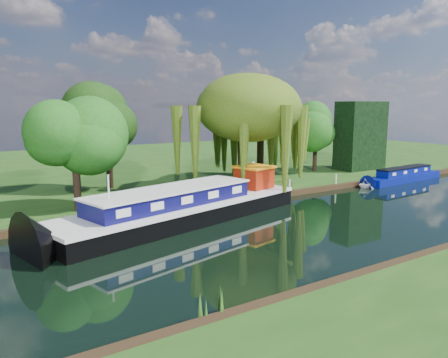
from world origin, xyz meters
TOP-DOWN VIEW (x-y plane):
  - ground at (0.00, 0.00)m, footprint 120.00×120.00m
  - far_bank at (0.00, 34.00)m, footprint 120.00×52.00m
  - dutch_barge at (-9.02, 5.59)m, footprint 20.05×8.80m
  - narrowboat at (18.18, 7.30)m, footprint 11.41×2.52m
  - red_dinghy at (-12.51, 7.13)m, footprint 3.66×3.08m
  - white_cruiser at (11.63, 6.95)m, footprint 2.01×1.74m
  - willow_left at (-0.18, 11.33)m, footprint 8.26×8.26m
  - willow_right at (4.24, 14.30)m, footprint 6.80×6.80m
  - tree_far_left at (-14.98, 10.91)m, footprint 4.91×4.91m
  - tree_far_mid at (-10.09, 18.38)m, footprint 5.36×5.36m
  - tree_far_right at (13.49, 15.87)m, footprint 4.20×4.20m
  - conifer_hedge at (19.00, 14.00)m, footprint 6.00×3.00m
  - lamppost at (0.50, 10.50)m, footprint 0.36×0.36m
  - mooring_posts at (-0.50, 8.40)m, footprint 19.16×0.16m

SIDE VIEW (x-z plane):
  - ground at x=0.00m, z-range 0.00..0.00m
  - red_dinghy at x=-12.51m, z-range -0.32..0.32m
  - white_cruiser at x=11.63m, z-range -0.53..0.53m
  - far_bank at x=0.00m, z-range 0.00..0.45m
  - narrowboat at x=18.18m, z-range -0.24..1.41m
  - mooring_posts at x=-0.50m, z-range 0.45..1.45m
  - dutch_barge at x=-9.02m, z-range -1.04..3.09m
  - lamppost at x=0.50m, z-range 1.14..3.70m
  - conifer_hedge at x=19.00m, z-range 0.45..8.45m
  - tree_far_right at x=13.49m, z-range 1.76..8.64m
  - tree_far_left at x=-14.98m, z-range 1.92..9.83m
  - willow_right at x=4.24m, z-range 2.35..10.64m
  - tree_far_mid at x=-10.09m, z-range 2.11..10.88m
  - willow_left at x=-0.18m, z-range 2.69..12.59m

